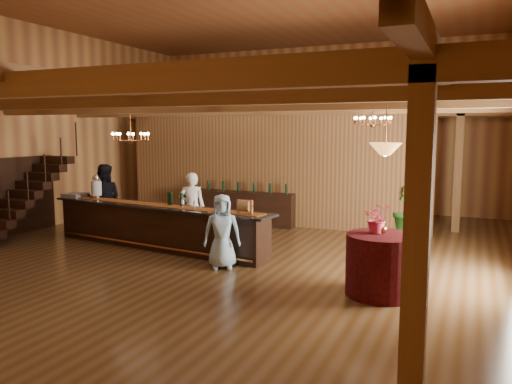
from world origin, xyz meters
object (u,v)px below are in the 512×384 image
at_px(raffle_drum, 245,206).
at_px(round_table, 382,265).
at_px(beverage_dispenser, 96,187).
at_px(bartender, 192,208).
at_px(chandelier_left, 131,136).
at_px(chandelier_right, 373,121).
at_px(floor_plant, 407,209).
at_px(tasting_bar, 157,226).
at_px(backbar_shelf, 238,208).
at_px(guest, 222,231).
at_px(pendant_lamp, 385,149).
at_px(staff_second, 104,199).

relative_size(raffle_drum, round_table, 0.29).
bearing_deg(beverage_dispenser, round_table, -12.11).
bearing_deg(round_table, bartender, 157.10).
bearing_deg(raffle_drum, chandelier_left, 179.34).
bearing_deg(beverage_dispenser, chandelier_left, -21.17).
height_order(chandelier_right, floor_plant, chandelier_right).
relative_size(tasting_bar, beverage_dispenser, 10.05).
bearing_deg(backbar_shelf, guest, -70.46).
bearing_deg(pendant_lamp, backbar_shelf, 136.12).
height_order(beverage_dispenser, backbar_shelf, beverage_dispenser).
xyz_separation_m(tasting_bar, round_table, (5.31, -1.27, -0.00)).
height_order(raffle_drum, chandelier_left, chandelier_left).
distance_m(backbar_shelf, guest, 4.66).
distance_m(chandelier_left, floor_plant, 7.11).
bearing_deg(beverage_dispenser, staff_second, 105.57).
bearing_deg(pendant_lamp, bartender, 157.10).
relative_size(raffle_drum, bartender, 0.20).
height_order(tasting_bar, chandelier_right, chandelier_right).
bearing_deg(staff_second, floor_plant, 173.91).
bearing_deg(pendant_lamp, guest, 173.33).
xyz_separation_m(beverage_dispenser, pendant_lamp, (7.29, -1.56, 1.12)).
relative_size(raffle_drum, backbar_shelf, 0.10).
xyz_separation_m(pendant_lamp, bartender, (-4.82, 2.04, -1.55)).
bearing_deg(staff_second, bartender, 152.21).
distance_m(tasting_bar, raffle_drum, 2.52).
distance_m(raffle_drum, chandelier_right, 3.39).
bearing_deg(tasting_bar, backbar_shelf, 89.81).
height_order(chandelier_left, staff_second, chandelier_left).
bearing_deg(raffle_drum, floor_plant, 57.19).
bearing_deg(bartender, floor_plant, -171.31).
height_order(chandelier_left, pendant_lamp, same).
xyz_separation_m(chandelier_left, bartender, (0.90, 1.08, -1.71)).
bearing_deg(floor_plant, staff_second, -156.54).
xyz_separation_m(raffle_drum, pendant_lamp, (2.91, -0.92, 1.23)).
xyz_separation_m(chandelier_left, floor_plant, (5.49, 4.11, -1.89)).
bearing_deg(staff_second, raffle_drum, 137.49).
bearing_deg(backbar_shelf, staff_second, -135.21).
xyz_separation_m(chandelier_right, guest, (-2.37, -2.54, -2.17)).
bearing_deg(beverage_dispenser, raffle_drum, -8.33).
height_order(bartender, staff_second, staff_second).
bearing_deg(staff_second, chandelier_left, 119.69).
height_order(pendant_lamp, guest, pendant_lamp).
bearing_deg(chandelier_right, staff_second, -171.84).
bearing_deg(chandelier_right, chandelier_left, -158.45).
height_order(bartender, floor_plant, bartender).
bearing_deg(chandelier_right, bartender, -167.85).
bearing_deg(guest, floor_plant, 31.78).
xyz_separation_m(chandelier_right, bartender, (-4.06, -0.87, -2.05)).
xyz_separation_m(chandelier_left, pendant_lamp, (5.72, -0.95, -0.16)).
bearing_deg(round_table, tasting_bar, 166.56).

